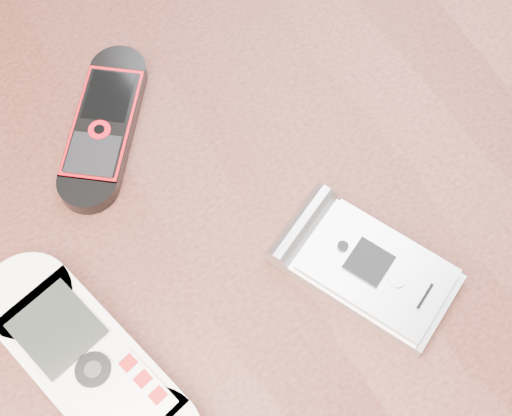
% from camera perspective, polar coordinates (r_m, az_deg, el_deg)
% --- Properties ---
extents(table, '(1.20, 0.80, 0.75)m').
position_cam_1_polar(table, '(0.56, -0.43, -5.47)').
color(table, black).
rests_on(table, ground).
extents(nokia_white, '(0.09, 0.18, 0.02)m').
position_cam_1_polar(nokia_white, '(0.43, -13.19, -12.17)').
color(nokia_white, white).
rests_on(nokia_white, table).
extents(nokia_black_red, '(0.12, 0.13, 0.01)m').
position_cam_1_polar(nokia_black_red, '(0.50, -12.06, 6.48)').
color(nokia_black_red, black).
rests_on(nokia_black_red, table).
extents(motorola_razr, '(0.10, 0.13, 0.02)m').
position_cam_1_polar(motorola_razr, '(0.44, 9.24, -4.86)').
color(motorola_razr, silver).
rests_on(motorola_razr, table).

